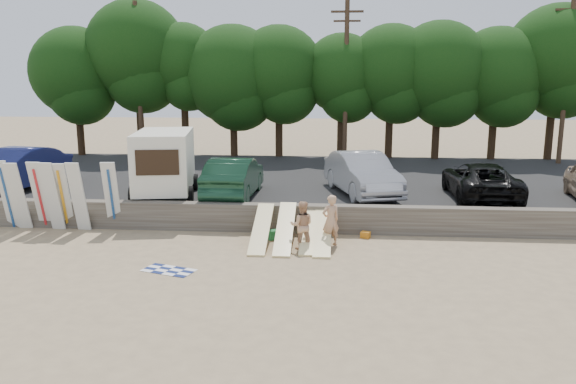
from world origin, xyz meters
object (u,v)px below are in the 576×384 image
box_trailer (164,161)px  beachgoer_a (331,220)px  beachgoer_b (302,225)px  car_3 (480,180)px  car_2 (362,174)px  car_1 (234,177)px  car_0 (16,170)px  cooler (274,235)px

box_trailer → beachgoer_a: (6.68, -3.88, -1.33)m
beachgoer_b → car_3: bearing=-146.9°
box_trailer → car_2: 8.03m
car_1 → car_2: 5.25m
car_0 → car_1: bearing=6.8°
box_trailer → beachgoer_b: (5.77, -4.34, -1.39)m
car_1 → beachgoer_b: 5.51m
car_0 → cooler: (11.54, -4.18, -1.43)m
box_trailer → beachgoer_a: size_ratio=2.61×
car_2 → car_3: 4.68m
box_trailer → car_1: box_trailer is taller
cooler → box_trailer: bearing=121.4°
beachgoer_b → car_0: bearing=-26.5°
beachgoer_a → beachgoer_b: (-0.92, -0.46, -0.06)m
car_1 → car_2: car_2 is taller
box_trailer → car_1: bearing=-5.7°
box_trailer → cooler: size_ratio=11.70×
car_2 → box_trailer: bearing=171.9°
car_1 → box_trailer: bearing=5.5°
car_0 → car_1: 9.55m
car_0 → car_2: (14.70, 0.32, -0.03)m
box_trailer → car_3: size_ratio=0.86×
box_trailer → car_0: box_trailer is taller
car_2 → car_3: (4.67, -0.34, -0.14)m
box_trailer → car_3: 12.63m
car_1 → car_2: bearing=-168.4°
car_1 → cooler: car_1 is taller
box_trailer → beachgoer_a: 7.84m
car_3 → beachgoer_a: (-5.90, -4.71, -0.56)m
car_0 → car_2: car_0 is taller
car_3 → beachgoer_a: 7.57m
car_0 → cooler: 12.35m
beachgoer_a → car_3: bearing=-170.5°
beachgoer_a → cooler: (-1.93, 0.55, -0.69)m
car_3 → beachgoer_b: car_3 is taller
car_1 → car_2: size_ratio=0.93×
car_0 → car_2: size_ratio=1.03×
car_2 → beachgoer_a: car_2 is taller
box_trailer → car_2: size_ratio=0.85×
car_1 → beachgoer_b: (3.02, -4.55, -0.72)m
beachgoer_a → car_2: bearing=-132.8°
beachgoer_a → beachgoer_b: beachgoer_a is taller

